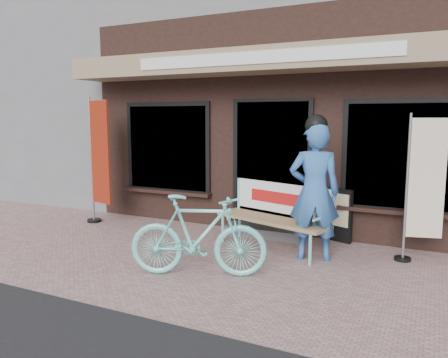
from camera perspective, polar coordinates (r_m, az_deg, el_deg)
The scene contains 9 objects.
ground at distance 5.62m, azimuth -0.92°, elevation -11.73°, with size 70.00×70.00×0.00m, color #A98381.
storefront at distance 10.03m, azimuth 12.28°, elevation 14.12°, with size 7.00×6.77×6.00m.
neighbor_left_near at distance 14.98m, azimuth -21.45°, elevation 12.50°, with size 10.00×7.00×6.40m, color slate.
bench at distance 6.39m, azimuth 6.72°, elevation -4.16°, with size 1.80×0.95×0.95m.
person at distance 5.91m, azimuth 11.73°, elevation -1.33°, with size 0.77×0.62×1.94m.
bicycle at distance 5.28m, azimuth -3.39°, elevation -7.40°, with size 0.47×1.66×1.00m, color #74E2D7.
nobori_red at distance 8.02m, azimuth -16.04°, elevation 2.51°, with size 0.67×0.30×2.27m.
nobori_cream at distance 6.23m, azimuth 24.55°, elevation -0.90°, with size 0.58×0.26×1.96m.
menu_stand at distance 6.94m, azimuth 14.82°, elevation -4.53°, with size 0.41×0.21×0.82m.
Camera 1 is at (2.38, -4.72, 1.91)m, focal length 35.00 mm.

